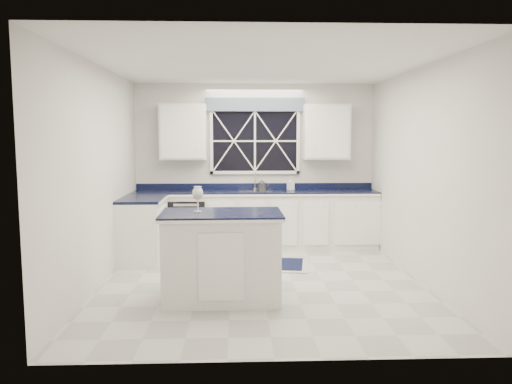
{
  "coord_description": "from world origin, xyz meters",
  "views": [
    {
      "loc": [
        -0.31,
        -6.15,
        1.85
      ],
      "look_at": [
        -0.05,
        0.4,
        1.1
      ],
      "focal_mm": 35.0,
      "sensor_mm": 36.0,
      "label": 1
    }
  ],
  "objects_px": {
    "wine_glass": "(198,194)",
    "soap_bottle": "(291,183)",
    "faucet": "(255,180)",
    "island": "(222,256)",
    "dishwasher": "(189,223)",
    "kettle": "(262,186)"
  },
  "relations": [
    {
      "from": "kettle",
      "to": "dishwasher",
      "type": "bearing_deg",
      "value": -169.53
    },
    {
      "from": "soap_bottle",
      "to": "wine_glass",
      "type": "bearing_deg",
      "value": -116.07
    },
    {
      "from": "wine_glass",
      "to": "island",
      "type": "bearing_deg",
      "value": -9.34
    },
    {
      "from": "wine_glass",
      "to": "soap_bottle",
      "type": "relative_size",
      "value": 1.32
    },
    {
      "from": "soap_bottle",
      "to": "kettle",
      "type": "bearing_deg",
      "value": -171.1
    },
    {
      "from": "faucet",
      "to": "wine_glass",
      "type": "relative_size",
      "value": 1.06
    },
    {
      "from": "island",
      "to": "soap_bottle",
      "type": "xyz_separation_m",
      "value": [
        1.07,
        2.77,
        0.55
      ]
    },
    {
      "from": "island",
      "to": "kettle",
      "type": "distance_m",
      "value": 2.8
    },
    {
      "from": "soap_bottle",
      "to": "island",
      "type": "bearing_deg",
      "value": -111.14
    },
    {
      "from": "island",
      "to": "kettle",
      "type": "height_order",
      "value": "kettle"
    },
    {
      "from": "faucet",
      "to": "island",
      "type": "relative_size",
      "value": 0.22
    },
    {
      "from": "island",
      "to": "wine_glass",
      "type": "xyz_separation_m",
      "value": [
        -0.26,
        0.04,
        0.69
      ]
    },
    {
      "from": "dishwasher",
      "to": "soap_bottle",
      "type": "bearing_deg",
      "value": 4.86
    },
    {
      "from": "island",
      "to": "soap_bottle",
      "type": "relative_size",
      "value": 6.28
    },
    {
      "from": "faucet",
      "to": "kettle",
      "type": "relative_size",
      "value": 1.21
    },
    {
      "from": "wine_glass",
      "to": "soap_bottle",
      "type": "bearing_deg",
      "value": 63.93
    },
    {
      "from": "wine_glass",
      "to": "soap_bottle",
      "type": "distance_m",
      "value": 3.04
    },
    {
      "from": "kettle",
      "to": "soap_bottle",
      "type": "height_order",
      "value": "soap_bottle"
    },
    {
      "from": "dishwasher",
      "to": "soap_bottle",
      "type": "distance_m",
      "value": 1.81
    },
    {
      "from": "dishwasher",
      "to": "wine_glass",
      "type": "relative_size",
      "value": 2.89
    },
    {
      "from": "faucet",
      "to": "soap_bottle",
      "type": "distance_m",
      "value": 0.6
    },
    {
      "from": "island",
      "to": "kettle",
      "type": "xyz_separation_m",
      "value": [
        0.58,
        2.69,
        0.52
      ]
    }
  ]
}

